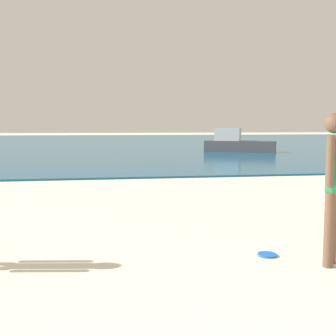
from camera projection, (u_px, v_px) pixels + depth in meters
water at (110, 141)px, 41.60m from camera, size 160.00×60.00×0.06m
person_standing at (333, 180)px, 4.52m from camera, size 0.29×0.31×1.70m
frisbee at (267, 255)px, 4.94m from camera, size 0.23×0.23×0.03m
boat_near at (237, 144)px, 24.21m from camera, size 4.22×2.97×1.38m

